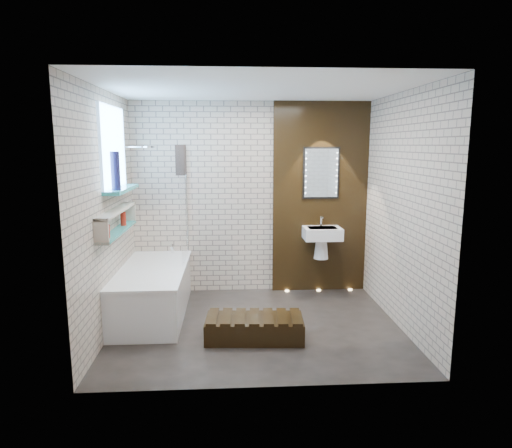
{
  "coord_description": "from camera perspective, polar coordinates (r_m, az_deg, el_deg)",
  "views": [
    {
      "loc": [
        -0.3,
        -4.79,
        2.03
      ],
      "look_at": [
        0.0,
        0.15,
        1.15
      ],
      "focal_mm": 31.45,
      "sensor_mm": 36.0,
      "label": 1
    }
  ],
  "objects": [
    {
      "name": "ground",
      "position": [
        5.21,
        0.1,
        -12.85
      ],
      "size": [
        3.2,
        3.2,
        0.0
      ],
      "primitive_type": "plane",
      "color": "black",
      "rests_on": "ground"
    },
    {
      "name": "room_shell",
      "position": [
        4.85,
        0.11,
        1.44
      ],
      "size": [
        3.24,
        3.2,
        2.6
      ],
      "color": "#B5A090",
      "rests_on": "ground"
    },
    {
      "name": "walnut_panel",
      "position": [
        6.23,
        8.14,
        3.25
      ],
      "size": [
        1.3,
        0.06,
        2.6
      ],
      "primitive_type": "cube",
      "color": "black",
      "rests_on": "ground"
    },
    {
      "name": "clerestory_window",
      "position": [
        5.3,
        -17.53,
        8.23
      ],
      "size": [
        0.18,
        1.0,
        0.94
      ],
      "color": "#7FADE0",
      "rests_on": "room_shell"
    },
    {
      "name": "display_niche",
      "position": [
        5.16,
        -17.23,
        0.37
      ],
      "size": [
        0.14,
        1.3,
        0.26
      ],
      "color": "teal",
      "rests_on": "room_shell"
    },
    {
      "name": "bathtub",
      "position": [
        5.6,
        -12.95,
        -8.28
      ],
      "size": [
        0.79,
        1.74,
        0.7
      ],
      "color": "white",
      "rests_on": "ground"
    },
    {
      "name": "bath_screen",
      "position": [
        5.76,
        -9.13,
        2.47
      ],
      "size": [
        0.01,
        0.78,
        1.4
      ],
      "primitive_type": "cube",
      "color": "white",
      "rests_on": "bathtub"
    },
    {
      "name": "towel",
      "position": [
        5.49,
        -9.52,
        8.07
      ],
      "size": [
        0.11,
        0.27,
        0.36
      ],
      "primitive_type": "cube",
      "color": "#282320",
      "rests_on": "bath_screen"
    },
    {
      "name": "shower_head",
      "position": [
        5.83,
        -13.55,
        9.51
      ],
      "size": [
        0.18,
        0.18,
        0.02
      ],
      "primitive_type": "cylinder",
      "color": "silver",
      "rests_on": "room_shell"
    },
    {
      "name": "washbasin",
      "position": [
        6.12,
        8.39,
        -1.73
      ],
      "size": [
        0.5,
        0.36,
        0.58
      ],
      "color": "white",
      "rests_on": "walnut_panel"
    },
    {
      "name": "led_mirror",
      "position": [
        6.16,
        8.29,
        6.44
      ],
      "size": [
        0.5,
        0.02,
        0.7
      ],
      "color": "black",
      "rests_on": "walnut_panel"
    },
    {
      "name": "walnut_step",
      "position": [
        4.86,
        -0.21,
        -13.14
      ],
      "size": [
        1.05,
        0.52,
        0.23
      ],
      "primitive_type": "cube",
      "rotation": [
        0.0,
        0.0,
        -0.06
      ],
      "color": "black",
      "rests_on": "ground"
    },
    {
      "name": "niche_bottles",
      "position": [
        5.13,
        -17.3,
        0.02
      ],
      "size": [
        0.06,
        0.78,
        0.16
      ],
      "color": "maroon",
      "rests_on": "display_niche"
    },
    {
      "name": "sill_vases",
      "position": [
        5.01,
        -17.46,
        6.47
      ],
      "size": [
        0.1,
        0.1,
        0.41
      ],
      "color": "#141335",
      "rests_on": "clerestory_window"
    },
    {
      "name": "floor_uplights",
      "position": [
        6.44,
        7.98,
        -8.34
      ],
      "size": [
        0.96,
        0.06,
        0.01
      ],
      "color": "#FFD899",
      "rests_on": "ground"
    }
  ]
}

